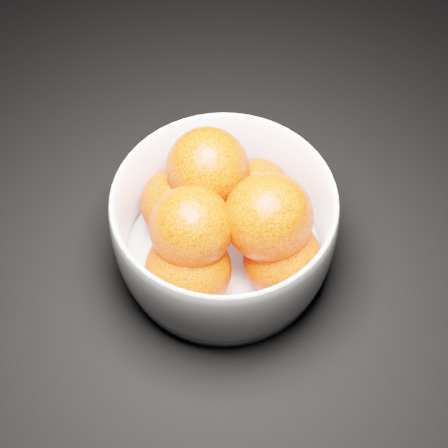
{
  "coord_description": "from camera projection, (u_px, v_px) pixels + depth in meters",
  "views": [
    {
      "loc": [
        0.0,
        -0.07,
        0.53
      ],
      "look_at": [
        0.01,
        0.25,
        0.06
      ],
      "focal_mm": 50.0,
      "sensor_mm": 36.0,
      "label": 1
    }
  ],
  "objects": [
    {
      "name": "bowl",
      "position": [
        224.0,
        227.0,
        0.58
      ],
      "size": [
        0.21,
        0.21,
        0.1
      ],
      "rotation": [
        0.0,
        0.0,
        -0.39
      ],
      "color": "silver",
      "rests_on": "ground"
    },
    {
      "name": "orange_pile",
      "position": [
        223.0,
        220.0,
        0.56
      ],
      "size": [
        0.17,
        0.16,
        0.12
      ],
      "color": "red",
      "rests_on": "bowl"
    }
  ]
}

